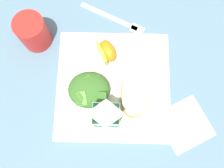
# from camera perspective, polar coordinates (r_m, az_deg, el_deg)

# --- Properties ---
(ground) EXTENTS (3.00, 3.00, 0.00)m
(ground) POSITION_cam_1_polar(r_m,az_deg,el_deg) (0.63, -0.00, -0.58)
(ground) COLOR slate
(white_plate) EXTENTS (0.28, 0.28, 0.02)m
(white_plate) POSITION_cam_1_polar(r_m,az_deg,el_deg) (0.62, -0.00, -0.41)
(white_plate) COLOR white
(white_plate) RESTS_ON ground
(cheesy_pizza_bread) EXTENTS (0.12, 0.18, 0.04)m
(cheesy_pizza_bread) POSITION_cam_1_polar(r_m,az_deg,el_deg) (0.60, 5.86, -0.04)
(cheesy_pizza_bread) COLOR #B77F42
(cheesy_pizza_bread) RESTS_ON white_plate
(green_salad_pile) EXTENTS (0.10, 0.09, 0.05)m
(green_salad_pile) POSITION_cam_1_polar(r_m,az_deg,el_deg) (0.60, -5.63, -1.32)
(green_salad_pile) COLOR #336023
(green_salad_pile) RESTS_ON white_plate
(milk_carton) EXTENTS (0.06, 0.05, 0.11)m
(milk_carton) POSITION_cam_1_polar(r_m,az_deg,el_deg) (0.54, -1.70, -7.17)
(milk_carton) COLOR #2D8451
(milk_carton) RESTS_ON white_plate
(orange_wedge_front) EXTENTS (0.06, 0.07, 0.04)m
(orange_wedge_front) POSITION_cam_1_polar(r_m,az_deg,el_deg) (0.62, -1.42, 7.55)
(orange_wedge_front) COLOR orange
(orange_wedge_front) RESTS_ON white_plate
(paper_napkin) EXTENTS (0.15, 0.15, 0.00)m
(paper_napkin) POSITION_cam_1_polar(r_m,az_deg,el_deg) (0.64, 16.17, -8.89)
(paper_napkin) COLOR white
(paper_napkin) RESTS_ON ground
(metal_fork) EXTENTS (0.18, 0.10, 0.01)m
(metal_fork) POSITION_cam_1_polar(r_m,az_deg,el_deg) (0.70, 0.98, 14.44)
(metal_fork) COLOR silver
(metal_fork) RESTS_ON ground
(drinking_red_cup) EXTENTS (0.08, 0.08, 0.09)m
(drinking_red_cup) POSITION_cam_1_polar(r_m,az_deg,el_deg) (0.66, -17.90, 11.24)
(drinking_red_cup) COLOR red
(drinking_red_cup) RESTS_ON ground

